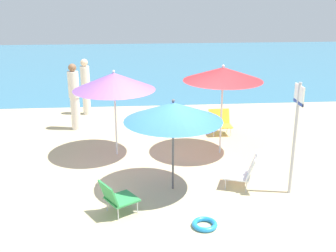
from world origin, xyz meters
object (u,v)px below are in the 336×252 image
person_a (86,86)px  swim_ring (205,224)px  umbrella_red (223,74)px  umbrella_purple (114,81)px  warning_sign (296,125)px  person_b (74,96)px  beach_chair_a (116,197)px  beach_chair_c (244,171)px  beach_chair_b (220,121)px  umbrella_blue (173,112)px

person_a → swim_ring: person_a is taller
umbrella_red → umbrella_purple: (-2.39, 0.10, -0.14)m
warning_sign → swim_ring: 2.43m
umbrella_red → warning_sign: warning_sign is taller
umbrella_purple → person_b: umbrella_purple is taller
umbrella_red → umbrella_purple: bearing=177.7°
warning_sign → person_a: bearing=129.5°
warning_sign → person_b: bearing=138.9°
beach_chair_a → beach_chair_c: beach_chair_c is taller
beach_chair_a → swim_ring: (1.42, -0.51, -0.28)m
person_a → beach_chair_a: bearing=167.4°
beach_chair_a → swim_ring: bearing=-51.8°
umbrella_red → beach_chair_b: 2.04m
umbrella_purple → beach_chair_b: (2.65, 1.23, -1.38)m
umbrella_red → person_b: (-3.55, 2.01, -0.94)m
umbrella_purple → beach_chair_b: size_ratio=3.12×
person_a → person_b: bearing=151.0°
umbrella_blue → umbrella_purple: umbrella_purple is taller
umbrella_blue → person_a: size_ratio=1.07×
person_a → warning_sign: size_ratio=0.80×
umbrella_red → person_b: 4.19m
person_a → beach_chair_c: bearing=-169.1°
beach_chair_a → beach_chair_b: size_ratio=1.14×
beach_chair_b → swim_ring: size_ratio=1.52×
umbrella_red → beach_chair_a: umbrella_red is taller
beach_chair_a → umbrella_red: bearing=16.3°
beach_chair_c → person_b: person_b is taller
beach_chair_a → warning_sign: (3.20, 0.51, 1.02)m
swim_ring → umbrella_blue: bearing=105.7°
beach_chair_b → beach_chair_c: 3.11m
beach_chair_b → person_a: 4.26m
umbrella_red → beach_chair_c: bearing=-87.1°
swim_ring → warning_sign: bearing=30.0°
beach_chair_a → person_a: person_a is taller
beach_chair_b → person_a: (-3.67, 2.09, 0.54)m
person_b → umbrella_red: bearing=7.6°
swim_ring → person_a: bearing=111.2°
umbrella_red → person_a: umbrella_red is taller
umbrella_purple → swim_ring: bearing=-64.7°
person_b → beach_chair_b: bearing=26.9°
beach_chair_b → beach_chair_c: beach_chair_c is taller
beach_chair_c → swim_ring: beach_chair_c is taller
umbrella_purple → person_b: bearing=121.4°
umbrella_purple → beach_chair_c: 3.41m
beach_chair_b → person_b: size_ratio=0.35×
beach_chair_c → warning_sign: bearing=-178.9°
warning_sign → beach_chair_a: bearing=-169.5°
beach_chair_a → warning_sign: bearing=-22.9°
beach_chair_c → warning_sign: 1.33m
beach_chair_a → warning_sign: size_ratio=0.34×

